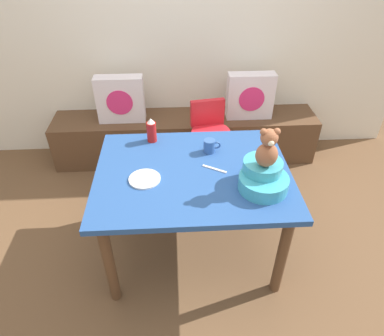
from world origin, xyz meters
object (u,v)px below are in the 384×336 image
(coffee_mug, at_px, (210,146))
(dining_table, at_px, (193,183))
(infant_seat_teal, at_px, (263,177))
(pillow_floral_right, at_px, (250,96))
(teddy_bear, at_px, (268,149))
(ketchup_bottle, at_px, (151,130))
(pillow_floral_left, at_px, (120,99))
(dinner_plate_near, at_px, (145,179))
(highchair, at_px, (210,134))

(coffee_mug, bearing_deg, dining_table, -120.96)
(infant_seat_teal, bearing_deg, pillow_floral_right, 81.55)
(pillow_floral_right, xyz_separation_m, teddy_bear, (-0.21, -1.40, 0.34))
(ketchup_bottle, distance_m, coffee_mug, 0.44)
(teddy_bear, bearing_deg, coffee_mug, 125.45)
(pillow_floral_left, relative_size, dinner_plate_near, 2.20)
(pillow_floral_right, height_order, coffee_mug, pillow_floral_right)
(highchair, relative_size, infant_seat_teal, 2.39)
(dining_table, distance_m, ketchup_bottle, 0.51)
(dining_table, height_order, highchair, highchair)
(pillow_floral_left, relative_size, pillow_floral_right, 1.00)
(dining_table, height_order, infant_seat_teal, infant_seat_teal)
(highchair, relative_size, dinner_plate_near, 3.95)
(pillow_floral_left, relative_size, highchair, 0.56)
(pillow_floral_left, bearing_deg, highchair, -27.23)
(dining_table, xyz_separation_m, coffee_mug, (0.13, 0.22, 0.15))
(pillow_floral_right, relative_size, coffee_mug, 3.67)
(pillow_floral_right, height_order, ketchup_bottle, ketchup_bottle)
(pillow_floral_left, distance_m, dining_table, 1.36)
(pillow_floral_right, distance_m, coffee_mug, 1.12)
(dining_table, bearing_deg, coffee_mug, 59.04)
(pillow_floral_left, distance_m, teddy_bear, 1.76)
(pillow_floral_right, relative_size, teddy_bear, 1.76)
(dining_table, distance_m, highchair, 0.84)
(dining_table, height_order, teddy_bear, teddy_bear)
(pillow_floral_left, bearing_deg, teddy_bear, -53.96)
(dining_table, distance_m, coffee_mug, 0.29)
(pillow_floral_right, xyz_separation_m, coffee_mug, (-0.49, -1.00, 0.11))
(highchair, height_order, coffee_mug, coffee_mug)
(ketchup_bottle, bearing_deg, infant_seat_teal, -39.29)
(ketchup_bottle, height_order, dinner_plate_near, ketchup_bottle)
(ketchup_bottle, bearing_deg, teddy_bear, -39.31)
(ketchup_bottle, height_order, coffee_mug, ketchup_bottle)
(pillow_floral_right, xyz_separation_m, dining_table, (-0.62, -1.22, -0.04))
(coffee_mug, bearing_deg, pillow_floral_left, 126.28)
(highchair, distance_m, infant_seat_teal, 1.04)
(pillow_floral_right, distance_m, dinner_plate_near, 1.59)
(teddy_bear, bearing_deg, highchair, 102.03)
(coffee_mug, bearing_deg, teddy_bear, -54.55)
(highchair, height_order, infant_seat_teal, infant_seat_teal)
(pillow_floral_left, height_order, infant_seat_teal, same)
(pillow_floral_right, bearing_deg, teddy_bear, -98.45)
(pillow_floral_left, distance_m, dinner_plate_near, 1.33)
(teddy_bear, xyz_separation_m, coffee_mug, (-0.28, 0.40, -0.23))
(coffee_mug, bearing_deg, infant_seat_teal, -54.51)
(highchair, bearing_deg, pillow_floral_right, 44.92)
(infant_seat_teal, bearing_deg, ketchup_bottle, 140.71)
(infant_seat_teal, relative_size, coffee_mug, 2.75)
(pillow_floral_left, distance_m, highchair, 0.92)
(pillow_floral_left, relative_size, infant_seat_teal, 1.33)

